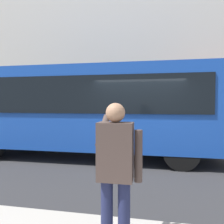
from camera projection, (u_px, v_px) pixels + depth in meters
ground_plane at (140, 164)px, 6.76m from camera, size 60.00×60.00×0.00m
building_facade_far at (149, 33)px, 13.18m from camera, size 28.00×1.55×12.00m
red_bus at (88, 108)px, 7.74m from camera, size 9.05×2.54×3.08m
pedestrian_photographer at (116, 165)px, 2.54m from camera, size 0.53×0.52×1.70m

